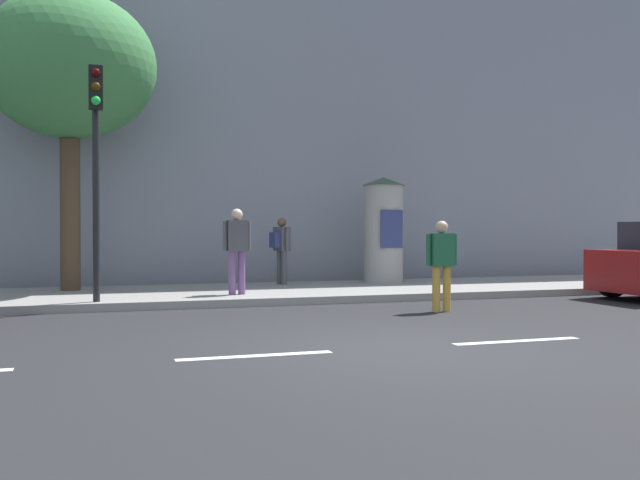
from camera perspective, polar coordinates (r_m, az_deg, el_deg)
name	(u,v)px	position (r m, az deg, el deg)	size (l,w,h in m)	color
ground_plane	(394,348)	(8.75, 5.96, -8.59)	(80.00, 80.00, 0.00)	#232326
sidewalk_curb	(260,293)	(15.35, -4.79, -4.23)	(36.00, 4.00, 0.15)	gray
lane_markings	(394,348)	(8.75, 5.96, -8.56)	(25.80, 0.16, 0.01)	silver
building_backdrop	(219,68)	(20.68, -8.10, 13.45)	(36.00, 5.00, 11.89)	gray
traffic_light	(96,144)	(13.20, -17.46, 7.35)	(0.24, 0.45, 4.13)	black
poster_column	(384,229)	(17.36, 5.10, 0.89)	(1.04, 1.04, 2.55)	#9E9B93
street_tree	(69,68)	(16.26, -19.38, 12.84)	(3.59, 3.59, 6.24)	#4C3826
pedestrian_with_bag	(442,259)	(12.57, 9.69, -1.53)	(0.57, 0.27, 1.58)	#B78C33
pedestrian_in_red_top	(281,245)	(16.66, -3.14, -0.39)	(0.46, 0.59, 1.56)	#4C4C51
pedestrian_in_light_jacket	(237,244)	(14.16, -6.68, -0.30)	(0.56, 0.40, 1.69)	#724C84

